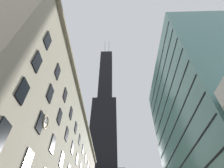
% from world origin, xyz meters
% --- Properties ---
extents(dark_skyscraper, '(25.95, 25.95, 184.85)m').
position_xyz_m(dark_skyscraper, '(-11.30, 97.27, 52.24)').
color(dark_skyscraper, black).
rests_on(dark_skyscraper, ground).
extents(glass_office_midrise, '(15.43, 35.69, 48.51)m').
position_xyz_m(glass_office_midrise, '(18.66, 24.31, 24.25)').
color(glass_office_midrise, slate).
rests_on(glass_office_midrise, ground).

